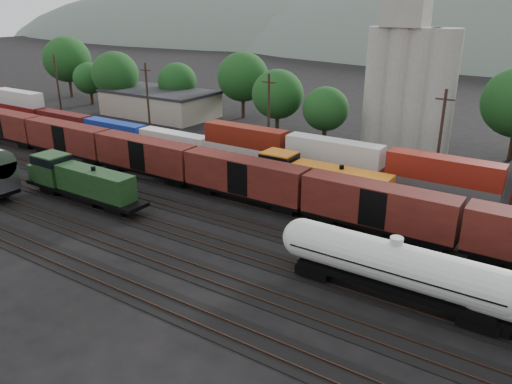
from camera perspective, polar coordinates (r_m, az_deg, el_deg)
The scene contains 11 objects.
ground at distance 50.46m, azimuth -0.31°, elevation -4.08°, with size 600.00×600.00×0.00m, color black.
tracks at distance 50.44m, azimuth -0.31°, elevation -4.03°, with size 180.00×33.20×0.20m.
green_locomotive at distance 59.55m, azimuth -19.76°, elevation 1.33°, with size 17.39×3.07×4.60m.
tank_car_a at distance 38.98m, azimuth 15.48°, elevation -8.11°, with size 18.76×3.36×4.92m.
orange_locomotive at distance 56.73m, azimuth 6.72°, elevation 1.56°, with size 18.74×3.12×4.69m.
boxcar_string at distance 47.22m, azimuth 22.50°, elevation -3.45°, with size 184.40×2.90×4.20m.
container_wall at distance 59.06m, azimuth 13.73°, elevation 2.00°, with size 178.40×2.60×5.80m.
grain_silo at distance 77.93m, azimuth 17.03°, elevation 12.59°, with size 13.40×5.00×29.00m.
industrial_sheds at distance 77.96m, azimuth 18.54°, elevation 5.88°, with size 119.38×17.26×5.10m.
tree_band at distance 79.49m, azimuth 16.62°, elevation 10.11°, with size 168.76×21.23×13.97m.
utility_poles at distance 66.92m, azimuth 10.27°, elevation 7.52°, with size 122.20×0.36×12.00m.
Camera 1 is at (25.40, -38.05, 21.29)m, focal length 35.00 mm.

